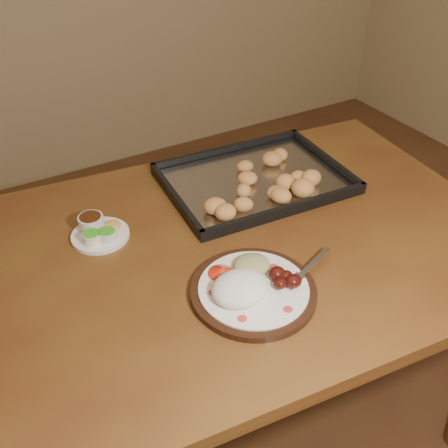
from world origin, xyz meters
TOP-DOWN VIEW (x-y plane):
  - ground at (0.00, 0.00)m, footprint 4.00×4.00m
  - dining_table at (-0.21, 0.19)m, footprint 1.58×1.04m
  - dinner_plate at (-0.21, 0.01)m, footprint 0.36×0.27m
  - condiment_saucer at (-0.44, 0.36)m, footprint 0.14×0.14m
  - baking_tray at (0.04, 0.38)m, footprint 0.52×0.40m

SIDE VIEW (x-z plane):
  - ground at x=0.00m, z-range 0.00..0.00m
  - dining_table at x=-0.21m, z-range 0.28..1.03m
  - baking_tray at x=0.04m, z-range 0.74..0.79m
  - condiment_saucer at x=-0.44m, z-range 0.74..0.79m
  - dinner_plate at x=-0.21m, z-range 0.74..0.80m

